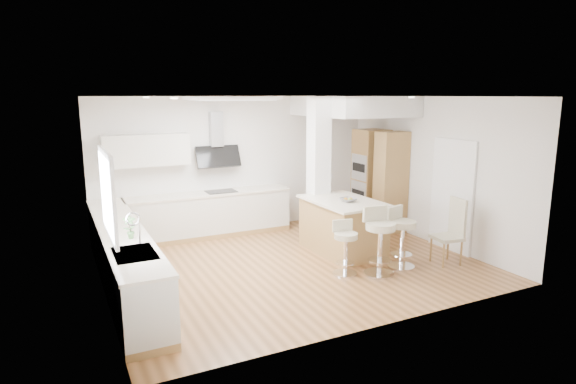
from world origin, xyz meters
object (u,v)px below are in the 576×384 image
dining_chair (452,229)px  bar_stool_c (401,234)px  bar_stool_a (345,245)px  bar_stool_b (379,237)px  peninsula (343,226)px

dining_chair → bar_stool_c: bearing=173.6°
bar_stool_a → bar_stool_c: 1.01m
bar_stool_c → bar_stool_a: bearing=154.9°
bar_stool_b → bar_stool_c: bearing=16.7°
bar_stool_a → bar_stool_b: size_ratio=0.80×
peninsula → bar_stool_b: size_ratio=1.49×
peninsula → bar_stool_c: (0.43, -1.10, 0.08)m
bar_stool_a → bar_stool_c: bar_stool_c is taller
peninsula → bar_stool_c: peninsula is taller
peninsula → bar_stool_c: 1.19m
bar_stool_b → bar_stool_c: bar_stool_b is taller
dining_chair → peninsula: bearing=142.7°
bar_stool_a → bar_stool_b: 0.55m
bar_stool_c → dining_chair: (0.91, -0.22, 0.03)m
peninsula → bar_stool_b: bar_stool_b is taller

